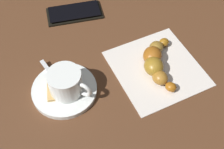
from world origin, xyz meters
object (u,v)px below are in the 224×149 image
(sugar_packet, at_px, (52,88))
(croissant, at_px, (156,61))
(espresso_cup, at_px, (66,83))
(cell_phone, at_px, (74,13))
(saucer, at_px, (65,90))
(teaspoon, at_px, (60,86))
(napkin, at_px, (157,68))

(sugar_packet, height_order, croissant, croissant)
(espresso_cup, bearing_deg, cell_phone, -123.12)
(sugar_packet, relative_size, croissant, 0.45)
(saucer, height_order, cell_phone, same)
(teaspoon, relative_size, cell_phone, 0.82)
(teaspoon, bearing_deg, sugar_packet, -16.88)
(espresso_cup, xyz_separation_m, sugar_packet, (0.03, -0.02, -0.02))
(teaspoon, distance_m, croissant, 0.21)
(sugar_packet, xyz_separation_m, cell_phone, (-0.16, -0.19, -0.01))
(napkin, xyz_separation_m, cell_phone, (0.06, -0.26, 0.00))
(saucer, xyz_separation_m, teaspoon, (0.00, -0.01, 0.01))
(cell_phone, bearing_deg, croissant, 103.49)
(teaspoon, bearing_deg, croissant, 162.59)
(espresso_cup, relative_size, sugar_packet, 1.43)
(teaspoon, height_order, cell_phone, teaspoon)
(espresso_cup, height_order, croissant, espresso_cup)
(napkin, distance_m, cell_phone, 0.27)
(saucer, xyz_separation_m, espresso_cup, (-0.00, 0.01, 0.03))
(croissant, bearing_deg, sugar_packet, -17.37)
(espresso_cup, bearing_deg, croissant, 166.21)
(teaspoon, height_order, croissant, croissant)
(saucer, distance_m, cell_phone, 0.24)
(saucer, bearing_deg, croissant, 164.13)
(saucer, relative_size, napkin, 0.72)
(saucer, distance_m, napkin, 0.21)
(teaspoon, height_order, sugar_packet, teaspoon)
(napkin, bearing_deg, cell_phone, -76.59)
(sugar_packet, relative_size, napkin, 0.32)
(saucer, distance_m, teaspoon, 0.01)
(napkin, bearing_deg, sugar_packet, -18.68)
(sugar_packet, bearing_deg, napkin, 97.12)
(teaspoon, distance_m, napkin, 0.22)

